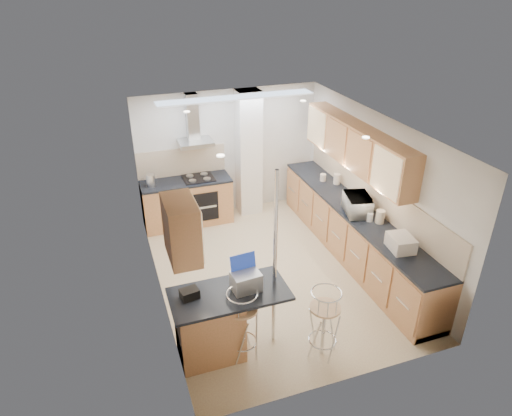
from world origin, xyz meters
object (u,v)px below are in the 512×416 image
object	(u,v)px
laptop	(246,281)
bread_bin	(401,243)
bar_stool_near	(243,325)
bar_stool_end	(324,323)
microwave	(358,205)

from	to	relation	value
laptop	bread_bin	size ratio (longest dim) A/B	0.88
bar_stool_near	bar_stool_end	distance (m)	1.03
microwave	bar_stool_end	bearing A→B (deg)	154.60
microwave	bar_stool_near	size ratio (longest dim) A/B	0.55
bar_stool_end	bread_bin	world-z (taller)	bread_bin
microwave	laptop	distance (m)	2.69
laptop	bar_stool_near	xyz separation A→B (m)	(-0.10, -0.14, -0.55)
bar_stool_end	bread_bin	xyz separation A→B (m)	(1.49, 0.62, 0.52)
bread_bin	microwave	bearing A→B (deg)	98.98
microwave	laptop	bearing A→B (deg)	133.49
bar_stool_near	bread_bin	xyz separation A→B (m)	(2.47, 0.31, 0.52)
bar_stool_end	bread_bin	bearing A→B (deg)	-46.72
bread_bin	laptop	bearing A→B (deg)	-168.37
laptop	bar_stool_near	world-z (taller)	laptop
bar_stool_end	bread_bin	size ratio (longest dim) A/B	2.55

